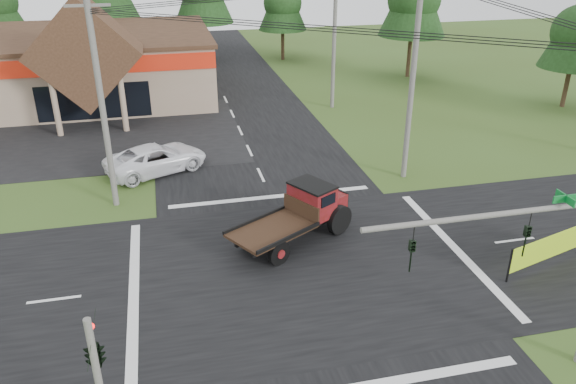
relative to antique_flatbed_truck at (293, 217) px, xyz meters
name	(u,v)px	position (x,y,z in m)	size (l,w,h in m)	color
ground	(304,268)	(-0.06, -2.28, -1.27)	(120.00, 120.00, 0.00)	#384D1B
road_ns	(304,268)	(-0.06, -2.28, -1.26)	(12.00, 120.00, 0.02)	black
road_ew	(304,268)	(-0.06, -2.28, -1.26)	(120.00, 12.00, 0.02)	black
parking_apron	(31,141)	(-14.06, 16.72, -1.26)	(28.00, 14.00, 0.02)	black
cvs_building	(25,67)	(-15.76, 27.29, 1.51)	(30.40, 18.20, 9.19)	gray
traffic_signal_mast	(562,253)	(5.76, -9.78, 3.15)	(8.12, 0.24, 7.00)	#595651
traffic_signal_corner	(93,343)	(-7.56, -9.60, 2.25)	(0.53, 2.48, 4.40)	#595651
utility_pole_nw	(102,104)	(-8.06, 5.72, 4.12)	(2.00, 0.30, 10.50)	#595651
utility_pole_ne	(413,75)	(7.94, 5.72, 4.62)	(2.00, 0.30, 11.50)	#595651
utility_pole_n	(334,33)	(7.94, 19.72, 4.47)	(2.00, 0.30, 11.20)	#595651
tree_row_e	(283,1)	(7.94, 37.72, 4.76)	(5.04, 5.04, 9.09)	#332316
antique_flatbed_truck	(293,217)	(0.00, 0.00, 0.00)	(2.32, 6.08, 2.54)	#51110B
roadside_banner	(547,251)	(9.85, -4.52, -0.49)	(4.59, 0.13, 1.57)	#A1CE1B
white_pickup	(156,159)	(-5.88, 9.65, -0.45)	(2.71, 5.88, 1.64)	white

